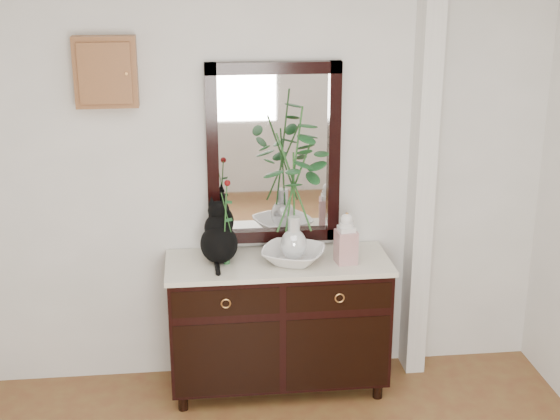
{
  "coord_description": "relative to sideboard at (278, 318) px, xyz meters",
  "views": [
    {
      "loc": [
        -0.37,
        -2.53,
        2.58
      ],
      "look_at": [
        0.1,
        1.63,
        1.2
      ],
      "focal_mm": 50.0,
      "sensor_mm": 36.0,
      "label": 1
    }
  ],
  "objects": [
    {
      "name": "sideboard",
      "position": [
        0.0,
        0.0,
        0.0
      ],
      "size": [
        1.33,
        0.52,
        0.82
      ],
      "color": "black",
      "rests_on": "ground"
    },
    {
      "name": "ginger_jar",
      "position": [
        0.39,
        -0.07,
        0.53
      ],
      "size": [
        0.13,
        0.13,
        0.31
      ],
      "primitive_type": null,
      "rotation": [
        0.0,
        0.0,
        0.12
      ],
      "color": "white",
      "rests_on": "sideboard"
    },
    {
      "name": "wall_back",
      "position": [
        -0.1,
        0.25,
        0.88
      ],
      "size": [
        3.6,
        0.04,
        2.7
      ],
      "primitive_type": "cube",
      "color": "white",
      "rests_on": "ground"
    },
    {
      "name": "lotus_bowl",
      "position": [
        0.09,
        -0.03,
        0.42
      ],
      "size": [
        0.47,
        0.47,
        0.09
      ],
      "primitive_type": "imported",
      "rotation": [
        0.0,
        0.0,
        -0.39
      ],
      "color": "silver",
      "rests_on": "sideboard"
    },
    {
      "name": "vase_branches",
      "position": [
        0.09,
        -0.03,
        0.86
      ],
      "size": [
        0.51,
        0.51,
        0.93
      ],
      "primitive_type": null,
      "rotation": [
        0.0,
        0.0,
        0.16
      ],
      "color": "silver",
      "rests_on": "lotus_bowl"
    },
    {
      "name": "wall_mirror",
      "position": [
        -0.0,
        0.24,
        0.97
      ],
      "size": [
        0.8,
        0.06,
        1.1
      ],
      "color": "black",
      "rests_on": "wall_back"
    },
    {
      "name": "bud_vase_rose",
      "position": [
        -0.31,
        -0.01,
        0.64
      ],
      "size": [
        0.06,
        0.06,
        0.52
      ],
      "primitive_type": null,
      "rotation": [
        0.0,
        0.0,
        0.03
      ],
      "color": "#2D6734",
      "rests_on": "sideboard"
    },
    {
      "name": "pilaster",
      "position": [
        0.9,
        0.17,
        0.88
      ],
      "size": [
        0.12,
        0.2,
        2.7
      ],
      "primitive_type": "cube",
      "color": "white",
      "rests_on": "ground"
    },
    {
      "name": "key_cabinet",
      "position": [
        -0.95,
        0.21,
        1.48
      ],
      "size": [
        0.35,
        0.1,
        0.4
      ],
      "primitive_type": "cube",
      "color": "brown",
      "rests_on": "wall_back"
    },
    {
      "name": "cat",
      "position": [
        -0.35,
        0.04,
        0.56
      ],
      "size": [
        0.26,
        0.31,
        0.36
      ],
      "primitive_type": null,
      "rotation": [
        0.0,
        0.0,
        0.02
      ],
      "color": "black",
      "rests_on": "sideboard"
    }
  ]
}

